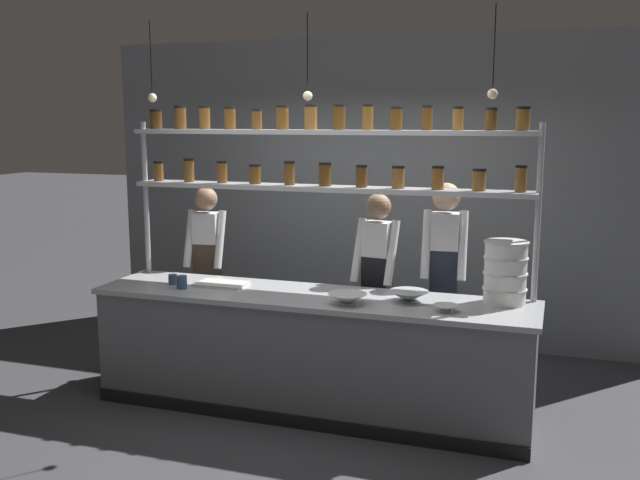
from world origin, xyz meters
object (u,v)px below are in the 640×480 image
object	(u,v)px
spice_shelf_unit	(324,163)
serving_cup_front	(173,279)
chef_center	(377,279)
serving_cup_by_board	(182,282)
cutting_board	(221,284)
prep_bowl_center_back	(446,308)
chef_left	(207,264)
prep_bowl_near_left	(409,296)
prep_bowl_center_front	(347,299)
container_stack	(505,272)
chef_right	(444,273)

from	to	relation	value
spice_shelf_unit	serving_cup_front	size ratio (longest dim) A/B	40.53
chef_center	serving_cup_by_board	bearing A→B (deg)	-145.40
cutting_board	prep_bowl_center_back	world-z (taller)	prep_bowl_center_back
spice_shelf_unit	serving_cup_front	distance (m)	1.54
spice_shelf_unit	chef_left	xyz separation A→B (m)	(-1.25, 0.40, -0.97)
chef_left	cutting_board	world-z (taller)	chef_left
chef_center	prep_bowl_near_left	distance (m)	0.67
serving_cup_front	prep_bowl_center_back	bearing A→B (deg)	-3.30
prep_bowl_center_front	prep_bowl_center_back	xyz separation A→B (m)	(0.71, 0.02, -0.01)
container_stack	serving_cup_by_board	bearing A→B (deg)	-171.93
spice_shelf_unit	chef_right	xyz separation A→B (m)	(0.91, 0.36, -0.89)
chef_left	chef_right	distance (m)	2.16
chef_left	prep_bowl_center_back	size ratio (longest dim) A/B	9.20
container_stack	prep_bowl_near_left	distance (m)	0.72
chef_center	prep_bowl_center_back	distance (m)	1.00
spice_shelf_unit	container_stack	bearing A→B (deg)	-4.93
chef_left	prep_bowl_center_back	xyz separation A→B (m)	(2.31, -0.89, 0.01)
spice_shelf_unit	prep_bowl_near_left	xyz separation A→B (m)	(0.76, -0.30, -0.95)
cutting_board	prep_bowl_near_left	distance (m)	1.53
chef_right	serving_cup_by_board	xyz separation A→B (m)	(-1.93, -0.83, -0.04)
chef_right	serving_cup_front	xyz separation A→B (m)	(-2.07, -0.72, -0.05)
chef_left	prep_bowl_center_front	world-z (taller)	chef_left
spice_shelf_unit	prep_bowl_center_front	bearing A→B (deg)	-55.56
chef_left	container_stack	size ratio (longest dim) A/B	3.57
chef_right	spice_shelf_unit	bearing A→B (deg)	-163.30
container_stack	prep_bowl_center_back	distance (m)	0.56
chef_left	prep_bowl_center_back	distance (m)	2.47
spice_shelf_unit	chef_left	distance (m)	1.63
container_stack	prep_bowl_center_back	bearing A→B (deg)	-134.87
cutting_board	prep_bowl_center_back	size ratio (longest dim) A/B	2.25
chef_center	cutting_board	world-z (taller)	chef_center
chef_left	serving_cup_by_board	distance (m)	0.90
chef_right	container_stack	distance (m)	0.72
chef_right	container_stack	xyz separation A→B (m)	(0.51, -0.48, 0.14)
prep_bowl_near_left	serving_cup_by_board	size ratio (longest dim) A/B	2.85
chef_center	serving_cup_by_board	world-z (taller)	chef_center
chef_center	prep_bowl_center_front	xyz separation A→B (m)	(-0.03, -0.76, 0.01)
cutting_board	prep_bowl_center_front	world-z (taller)	prep_bowl_center_front
spice_shelf_unit	chef_center	size ratio (longest dim) A/B	1.99
chef_right	prep_bowl_near_left	xyz separation A→B (m)	(-0.15, -0.66, -0.05)
prep_bowl_near_left	serving_cup_front	xyz separation A→B (m)	(-1.92, -0.06, 0.00)
cutting_board	serving_cup_front	distance (m)	0.40
chef_center	container_stack	world-z (taller)	chef_center
chef_right	prep_bowl_center_back	world-z (taller)	chef_right
prep_bowl_near_left	prep_bowl_center_front	size ratio (longest dim) A/B	1.03
prep_bowl_center_front	serving_cup_front	bearing A→B (deg)	174.40
spice_shelf_unit	prep_bowl_near_left	world-z (taller)	spice_shelf_unit
spice_shelf_unit	prep_bowl_center_back	bearing A→B (deg)	-24.89
cutting_board	prep_bowl_near_left	size ratio (longest dim) A/B	1.36
container_stack	chef_center	bearing A→B (deg)	160.32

